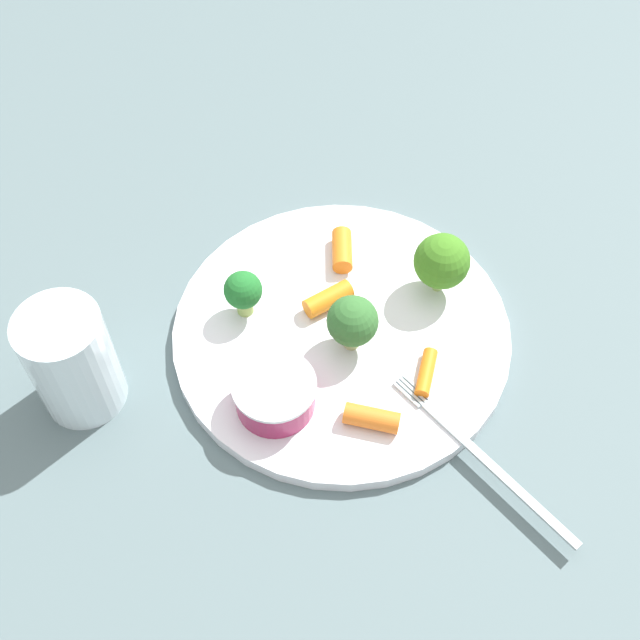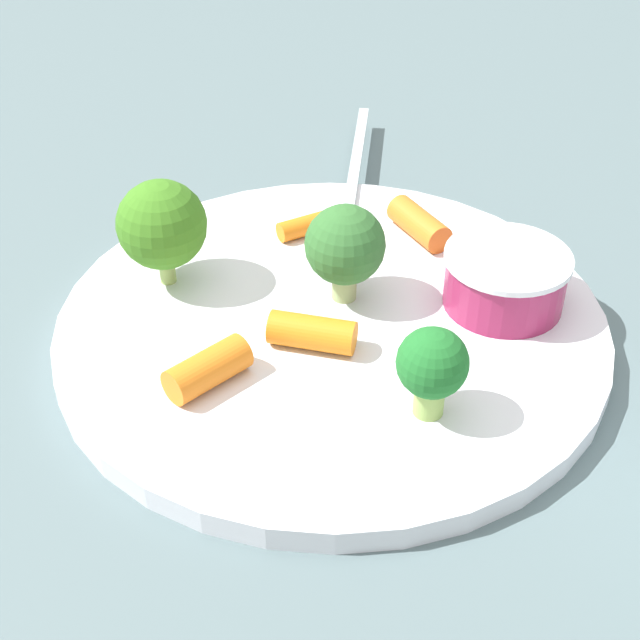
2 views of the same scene
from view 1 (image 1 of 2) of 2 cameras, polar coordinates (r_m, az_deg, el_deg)
The scene contains 12 objects.
ground_plane at distance 0.66m, azimuth 1.51°, elevation -1.16°, with size 2.40×2.40×0.00m, color #516468.
plate at distance 0.65m, azimuth 1.52°, elevation -0.86°, with size 0.27×0.27×0.01m, color silver.
sauce_cup at distance 0.60m, azimuth -3.21°, elevation -5.23°, with size 0.06×0.06×0.03m.
broccoli_floret_0 at distance 0.65m, azimuth 8.59°, elevation 4.10°, with size 0.05×0.05×0.06m.
broccoli_floret_1 at distance 0.64m, azimuth -5.44°, elevation 2.03°, with size 0.03×0.03×0.04m.
broccoli_floret_2 at distance 0.62m, azimuth 2.31°, elevation -0.12°, with size 0.04×0.04×0.05m.
carrot_stick_0 at distance 0.66m, azimuth 0.58°, elevation 1.50°, with size 0.02×0.02×0.04m, color orange.
carrot_stick_1 at distance 0.69m, azimuth 1.57°, elevation 4.96°, with size 0.02×0.02×0.04m, color orange.
carrot_stick_2 at distance 0.60m, azimuth 3.67°, elevation -6.92°, with size 0.02×0.02×0.04m, color orange.
carrot_stick_3 at distance 0.62m, azimuth 7.51°, elevation -3.70°, with size 0.01×0.01×0.04m, color orange.
fork at distance 0.60m, azimuth 11.17°, elevation -9.30°, with size 0.17×0.06×0.00m.
drinking_glass at distance 0.62m, azimuth -17.10°, elevation -2.81°, with size 0.06×0.06×0.10m, color silver.
Camera 1 is at (-0.18, 0.33, 0.54)m, focal length 45.34 mm.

